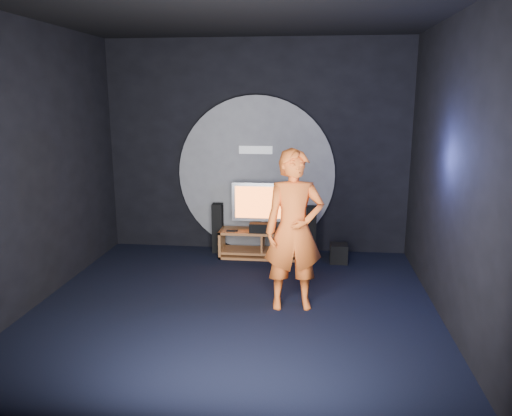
{
  "coord_description": "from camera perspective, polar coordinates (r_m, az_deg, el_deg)",
  "views": [
    {
      "loc": [
        0.92,
        -5.73,
        2.6
      ],
      "look_at": [
        0.16,
        1.05,
        1.05
      ],
      "focal_mm": 35.0,
      "sensor_mm": 36.0,
      "label": 1
    }
  ],
  "objects": [
    {
      "name": "floor",
      "position": [
        6.36,
        -2.51,
        -11.36
      ],
      "size": [
        5.0,
        5.0,
        0.0
      ],
      "primitive_type": "plane",
      "color": "black",
      "rests_on": "ground"
    },
    {
      "name": "back_wall",
      "position": [
        8.32,
        0.06,
        6.94
      ],
      "size": [
        5.0,
        0.04,
        3.5
      ],
      "primitive_type": "cube",
      "color": "black",
      "rests_on": "ground"
    },
    {
      "name": "front_wall",
      "position": [
        3.46,
        -9.2,
        -1.59
      ],
      "size": [
        5.0,
        0.04,
        3.5
      ],
      "primitive_type": "cube",
      "color": "black",
      "rests_on": "ground"
    },
    {
      "name": "left_wall",
      "position": [
        6.72,
        -24.28,
        4.41
      ],
      "size": [
        0.04,
        5.0,
        3.5
      ],
      "primitive_type": "cube",
      "color": "black",
      "rests_on": "ground"
    },
    {
      "name": "right_wall",
      "position": [
        6.0,
        21.68,
        3.75
      ],
      "size": [
        0.04,
        5.0,
        3.5
      ],
      "primitive_type": "cube",
      "color": "black",
      "rests_on": "ground"
    },
    {
      "name": "ceiling",
      "position": [
        5.87,
        -2.86,
        21.66
      ],
      "size": [
        5.0,
        5.0,
        0.01
      ],
      "primitive_type": "cube",
      "color": "black",
      "rests_on": "back_wall"
    },
    {
      "name": "wall_disc_panel",
      "position": [
        8.32,
        0.01,
        3.83
      ],
      "size": [
        2.6,
        0.11,
        2.6
      ],
      "color": "#515156",
      "rests_on": "ground"
    },
    {
      "name": "media_console",
      "position": [
        8.17,
        0.83,
        -4.3
      ],
      "size": [
        1.4,
        0.45,
        0.45
      ],
      "color": "#9A652F",
      "rests_on": "ground"
    },
    {
      "name": "tv",
      "position": [
        8.07,
        0.84,
        0.43
      ],
      "size": [
        1.02,
        0.22,
        0.77
      ],
      "color": "#AFB0B6",
      "rests_on": "media_console"
    },
    {
      "name": "center_speaker",
      "position": [
        7.96,
        0.69,
        -2.3
      ],
      "size": [
        0.4,
        0.15,
        0.15
      ],
      "primitive_type": "cube",
      "color": "black",
      "rests_on": "media_console"
    },
    {
      "name": "remote",
      "position": [
        8.05,
        -2.76,
        -2.62
      ],
      "size": [
        0.18,
        0.05,
        0.02
      ],
      "primitive_type": "cube",
      "color": "black",
      "rests_on": "media_console"
    },
    {
      "name": "tower_speaker_left",
      "position": [
        8.4,
        -4.4,
        -2.29
      ],
      "size": [
        0.17,
        0.19,
        0.83
      ],
      "primitive_type": "cube",
      "color": "black",
      "rests_on": "ground"
    },
    {
      "name": "tower_speaker_right",
      "position": [
        8.23,
        6.31,
        -2.66
      ],
      "size": [
        0.17,
        0.19,
        0.83
      ],
      "primitive_type": "cube",
      "color": "black",
      "rests_on": "ground"
    },
    {
      "name": "subwoofer",
      "position": [
        8.03,
        9.43,
        -5.13
      ],
      "size": [
        0.27,
        0.27,
        0.3
      ],
      "primitive_type": "cube",
      "color": "black",
      "rests_on": "ground"
    },
    {
      "name": "player",
      "position": [
        6.08,
        4.37,
        -2.57
      ],
      "size": [
        0.79,
        0.58,
        1.98
      ],
      "primitive_type": "imported",
      "rotation": [
        0.0,
        0.0,
        0.16
      ],
      "color": "#C9511B",
      "rests_on": "ground"
    }
  ]
}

